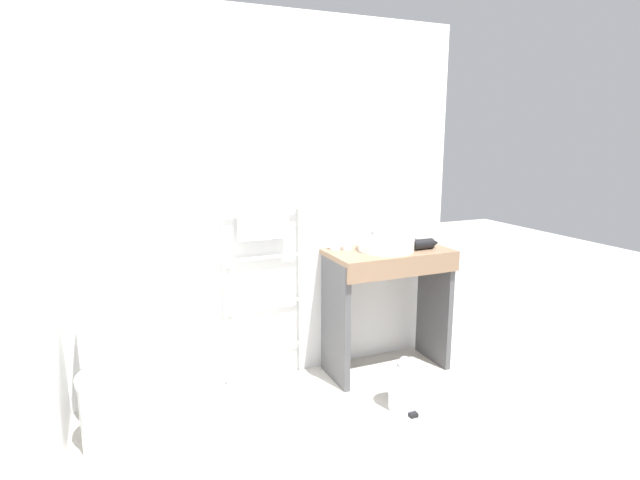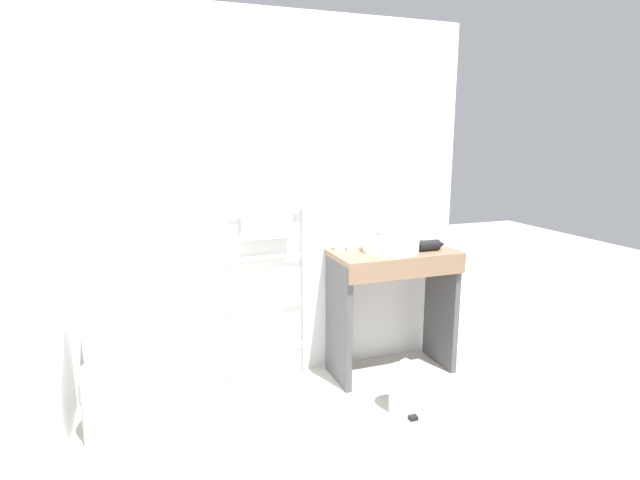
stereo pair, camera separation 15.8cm
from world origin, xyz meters
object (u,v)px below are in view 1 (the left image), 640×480
at_px(toilet, 119,389).
at_px(cup_near_edge, 347,243).
at_px(towel_radiator, 264,256).
at_px(cup_near_wall, 335,244).
at_px(hair_dryer, 423,244).
at_px(trash_bin, 404,386).
at_px(sink_basin, 386,244).

distance_m(toilet, cup_near_edge, 1.65).
distance_m(towel_radiator, cup_near_edge, 0.58).
bearing_deg(cup_near_wall, hair_dryer, -20.56).
bearing_deg(cup_near_wall, cup_near_edge, -22.33).
xyz_separation_m(toilet, trash_bin, (1.59, -0.35, -0.15)).
bearing_deg(hair_dryer, sink_basin, 167.77).
height_order(toilet, trash_bin, toilet).
bearing_deg(trash_bin, toilet, 167.73).
xyz_separation_m(toilet, sink_basin, (1.73, 0.15, 0.62)).
bearing_deg(cup_near_edge, towel_radiator, 173.60).
height_order(toilet, cup_near_edge, cup_near_edge).
relative_size(cup_near_wall, cup_near_edge, 0.97).
bearing_deg(towel_radiator, cup_near_edge, -6.40).
distance_m(toilet, hair_dryer, 2.08).
relative_size(towel_radiator, trash_bin, 3.63).
distance_m(cup_near_edge, hair_dryer, 0.52).
xyz_separation_m(cup_near_edge, trash_bin, (0.09, -0.62, -0.77)).
distance_m(cup_near_wall, cup_near_edge, 0.08).
xyz_separation_m(sink_basin, cup_near_edge, (-0.23, 0.12, 0.00)).
relative_size(towel_radiator, cup_near_wall, 14.11).
relative_size(hair_dryer, trash_bin, 0.62).
xyz_separation_m(toilet, cup_near_edge, (1.50, 0.27, 0.62)).
xyz_separation_m(sink_basin, trash_bin, (-0.14, -0.49, -0.77)).
distance_m(towel_radiator, hair_dryer, 1.09).
relative_size(towel_radiator, sink_basin, 3.24).
height_order(hair_dryer, trash_bin, hair_dryer).
bearing_deg(hair_dryer, toilet, -177.33).
relative_size(sink_basin, cup_near_wall, 4.36).
bearing_deg(cup_near_wall, sink_basin, -26.95).
bearing_deg(cup_near_wall, towel_radiator, 176.24).
bearing_deg(sink_basin, toilet, -175.08).
distance_m(towel_radiator, trash_bin, 1.19).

